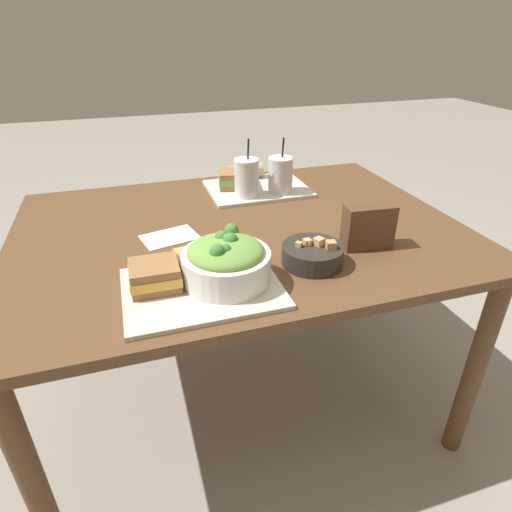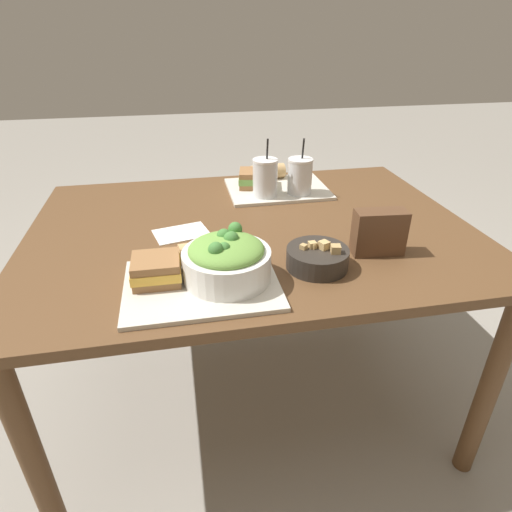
{
  "view_description": "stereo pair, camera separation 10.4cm",
  "coord_description": "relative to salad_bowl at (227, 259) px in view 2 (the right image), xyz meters",
  "views": [
    {
      "loc": [
        -0.32,
        -1.21,
        1.33
      ],
      "look_at": [
        -0.05,
        -0.34,
        0.83
      ],
      "focal_mm": 30.0,
      "sensor_mm": 36.0,
      "label": 1
    },
    {
      "loc": [
        -0.22,
        -1.24,
        1.33
      ],
      "look_at": [
        -0.05,
        -0.34,
        0.83
      ],
      "focal_mm": 30.0,
      "sensor_mm": 36.0,
      "label": 2
    }
  ],
  "objects": [
    {
      "name": "tray_near",
      "position": [
        -0.07,
        -0.01,
        -0.06
      ],
      "size": [
        0.38,
        0.29,
        0.01
      ],
      "color": "beige",
      "rests_on": "dining_table"
    },
    {
      "name": "drink_cup_red",
      "position": [
        0.34,
        0.55,
        0.01
      ],
      "size": [
        0.09,
        0.09,
        0.21
      ],
      "color": "silver",
      "rests_on": "tray_far"
    },
    {
      "name": "baguette_near",
      "position": [
        -0.03,
        0.1,
        -0.03
      ],
      "size": [
        0.16,
        0.08,
        0.06
      ],
      "rotation": [
        0.0,
        0.0,
        1.72
      ],
      "color": "tan",
      "rests_on": "tray_near"
    },
    {
      "name": "soup_bowl",
      "position": [
        0.25,
        0.03,
        -0.04
      ],
      "size": [
        0.17,
        0.17,
        0.08
      ],
      "color": "#2D2823",
      "rests_on": "dining_table"
    },
    {
      "name": "sandwich_near",
      "position": [
        -0.17,
        0.02,
        -0.02
      ],
      "size": [
        0.12,
        0.11,
        0.06
      ],
      "rotation": [
        0.0,
        0.0,
        -0.01
      ],
      "color": "olive",
      "rests_on": "tray_near"
    },
    {
      "name": "ground_plane",
      "position": [
        0.12,
        0.32,
        -0.81
      ],
      "size": [
        12.0,
        12.0,
        0.0
      ],
      "primitive_type": "plane",
      "color": "gray"
    },
    {
      "name": "baguette_far",
      "position": [
        0.26,
        0.74,
        -0.03
      ],
      "size": [
        0.15,
        0.07,
        0.06
      ],
      "rotation": [
        0.0,
        0.0,
        1.68
      ],
      "color": "tan",
      "rests_on": "tray_far"
    },
    {
      "name": "drink_cup_dark",
      "position": [
        0.21,
        0.55,
        0.01
      ],
      "size": [
        0.09,
        0.09,
        0.21
      ],
      "color": "silver",
      "rests_on": "tray_far"
    },
    {
      "name": "salad_bowl",
      "position": [
        0.0,
        0.0,
        0.0
      ],
      "size": [
        0.22,
        0.22,
        0.12
      ],
      "color": "white",
      "rests_on": "tray_near"
    },
    {
      "name": "tray_far",
      "position": [
        0.28,
        0.62,
        -0.06
      ],
      "size": [
        0.38,
        0.29,
        0.01
      ],
      "color": "beige",
      "rests_on": "dining_table"
    },
    {
      "name": "sandwich_far",
      "position": [
        0.2,
        0.65,
        -0.02
      ],
      "size": [
        0.15,
        0.13,
        0.06
      ],
      "rotation": [
        0.0,
        0.0,
        -0.2
      ],
      "color": "olive",
      "rests_on": "tray_far"
    },
    {
      "name": "dining_table",
      "position": [
        0.12,
        0.32,
        -0.15
      ],
      "size": [
        1.41,
        1.03,
        0.75
      ],
      "color": "brown",
      "rests_on": "ground_plane"
    },
    {
      "name": "napkin_folded",
      "position": [
        -0.1,
        0.31,
        -0.07
      ],
      "size": [
        0.19,
        0.15,
        0.0
      ],
      "color": "white",
      "rests_on": "dining_table"
    },
    {
      "name": "chip_bag",
      "position": [
        0.44,
        0.08,
        -0.0
      ],
      "size": [
        0.15,
        0.07,
        0.13
      ],
      "rotation": [
        0.0,
        0.0,
        -0.09
      ],
      "color": "brown",
      "rests_on": "dining_table"
    }
  ]
}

